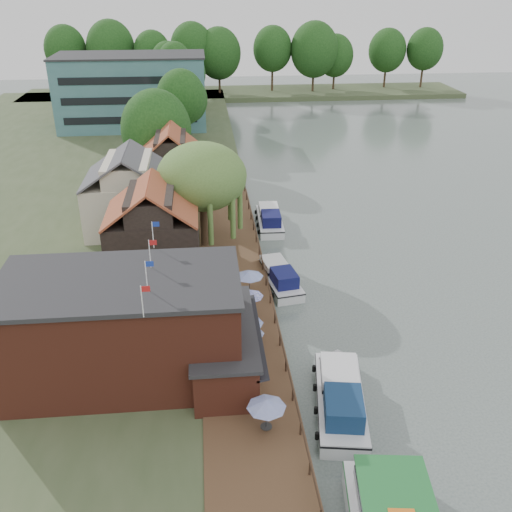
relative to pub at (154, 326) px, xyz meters
name	(u,v)px	position (x,y,z in m)	size (l,w,h in m)	color
ground	(353,362)	(14.00, 1.00, -4.65)	(260.00, 260.00, 0.00)	#495550
land_bank	(44,200)	(-16.00, 36.00, -4.15)	(50.00, 140.00, 1.00)	#384728
quay_deck	(235,287)	(6.00, 11.00, -3.60)	(6.00, 50.00, 0.10)	#47301E
quay_rail	(266,279)	(8.70, 11.50, -3.15)	(0.20, 49.00, 1.00)	black
pub	(154,326)	(0.00, 0.00, 0.00)	(20.00, 11.00, 7.30)	maroon
hotel_block	(132,91)	(-8.00, 71.00, 2.50)	(25.40, 12.40, 12.30)	#38666B
cottage_a	(153,228)	(-1.00, 15.00, 0.60)	(8.60, 7.60, 8.50)	black
cottage_b	(130,190)	(-4.00, 25.00, 0.60)	(9.60, 8.60, 8.50)	beige
cottage_c	(172,164)	(0.00, 34.00, 0.60)	(7.60, 7.60, 8.50)	black
willow	(203,196)	(3.50, 20.00, 1.56)	(8.60, 8.60, 10.43)	#476B2D
umbrella_0	(266,416)	(6.73, -6.54, -2.36)	(2.34, 2.34, 2.38)	navy
umbrella_1	(250,342)	(6.41, 1.00, -2.36)	(2.04, 2.04, 2.38)	navy
umbrella_2	(248,331)	(6.42, 2.36, -2.36)	(2.20, 2.20, 2.38)	navy
umbrella_3	(250,303)	(6.86, 6.18, -2.36)	(2.14, 2.14, 2.38)	navy
umbrella_4	(249,283)	(7.10, 9.41, -2.36)	(2.35, 2.35, 2.38)	#1C389D
cruiser_0	(341,394)	(11.85, -3.85, -3.39)	(3.34, 10.32, 2.52)	silver
cruiser_1	(279,274)	(10.06, 13.05, -3.59)	(2.88, 8.93, 2.13)	silver
cruiser_2	(270,217)	(10.84, 26.49, -3.54)	(2.98, 9.24, 2.21)	silver
swan	(378,473)	(12.76, -9.46, -4.43)	(0.44, 0.44, 0.44)	white
bank_tree_0	(157,135)	(-2.12, 41.45, 2.19)	(9.00, 9.00, 11.68)	#143811
bank_tree_1	(182,114)	(0.97, 50.82, 2.71)	(6.94, 6.94, 12.71)	#143811
bank_tree_2	(188,110)	(1.66, 59.14, 1.58)	(6.31, 6.31, 10.47)	#143811
bank_tree_3	(176,79)	(-0.80, 80.10, 3.05)	(6.39, 6.39, 13.39)	#143811
bank_tree_4	(188,81)	(1.49, 85.71, 1.72)	(6.95, 6.95, 10.74)	#143811
bank_tree_5	(168,70)	(-2.84, 95.67, 2.33)	(7.03, 7.03, 11.96)	#143811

